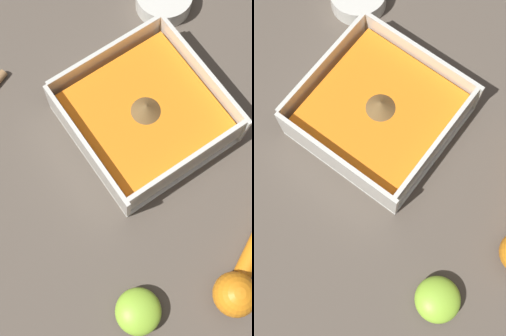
% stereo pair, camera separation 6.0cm
% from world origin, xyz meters
% --- Properties ---
extents(ground_plane, '(4.00, 4.00, 0.00)m').
position_xyz_m(ground_plane, '(0.00, 0.00, 0.00)').
color(ground_plane, brown).
extents(square_dish, '(0.20, 0.20, 0.07)m').
position_xyz_m(square_dish, '(0.00, 0.01, 0.03)').
color(square_dish, silver).
rests_on(square_dish, ground_plane).
extents(lemon_half, '(0.06, 0.06, 0.03)m').
position_xyz_m(lemon_half, '(-0.21, 0.17, 0.02)').
color(lemon_half, '#93CC38').
rests_on(lemon_half, ground_plane).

